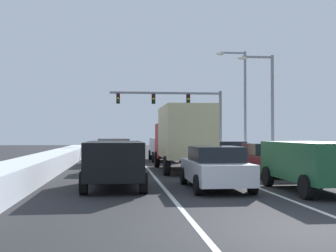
% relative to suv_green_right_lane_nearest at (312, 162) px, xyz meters
% --- Properties ---
extents(ground_plane, '(120.00, 120.00, 0.00)m').
position_rel_suv_green_right_lane_nearest_xyz_m(ground_plane, '(-3.16, 7.74, -1.02)').
color(ground_plane, '#28282B').
extents(lane_stripe_between_right_lane_and_center_lane, '(0.14, 37.66, 0.01)m').
position_rel_suv_green_right_lane_nearest_xyz_m(lane_stripe_between_right_lane_and_center_lane, '(-1.46, 11.16, -1.01)').
color(lane_stripe_between_right_lane_and_center_lane, silver).
rests_on(lane_stripe_between_right_lane_and_center_lane, ground).
extents(lane_stripe_between_center_lane_and_left_lane, '(0.14, 37.66, 0.01)m').
position_rel_suv_green_right_lane_nearest_xyz_m(lane_stripe_between_center_lane_and_left_lane, '(-4.86, 11.16, -1.01)').
color(lane_stripe_between_center_lane_and_left_lane, silver).
rests_on(lane_stripe_between_center_lane_and_left_lane, ground).
extents(snow_bank_right_shoulder, '(2.16, 37.66, 0.77)m').
position_rel_suv_green_right_lane_nearest_xyz_m(snow_bank_right_shoulder, '(3.84, 11.16, -0.63)').
color(snow_bank_right_shoulder, silver).
rests_on(snow_bank_right_shoulder, ground).
extents(snow_bank_left_shoulder, '(1.65, 37.66, 0.90)m').
position_rel_suv_green_right_lane_nearest_xyz_m(snow_bank_left_shoulder, '(-10.16, 11.16, -0.57)').
color(snow_bank_left_shoulder, silver).
rests_on(snow_bank_left_shoulder, ground).
extents(suv_green_right_lane_nearest, '(2.16, 4.90, 1.67)m').
position_rel_suv_green_right_lane_nearest_xyz_m(suv_green_right_lane_nearest, '(0.00, 0.00, 0.00)').
color(suv_green_right_lane_nearest, '#1E5633').
rests_on(suv_green_right_lane_nearest, ground).
extents(sedan_maroon_right_lane_second, '(2.00, 4.50, 1.51)m').
position_rel_suv_green_right_lane_nearest_xyz_m(sedan_maroon_right_lane_second, '(0.35, 5.94, -0.25)').
color(sedan_maroon_right_lane_second, maroon).
rests_on(sedan_maroon_right_lane_second, ground).
extents(sedan_navy_right_lane_third, '(2.00, 4.50, 1.51)m').
position_rel_suv_green_right_lane_nearest_xyz_m(sedan_navy_right_lane_third, '(0.16, 12.09, -0.25)').
color(sedan_navy_right_lane_third, navy).
rests_on(sedan_navy_right_lane_third, ground).
extents(sedan_white_center_lane_nearest, '(2.00, 4.50, 1.51)m').
position_rel_suv_green_right_lane_nearest_xyz_m(sedan_white_center_lane_nearest, '(-3.09, 1.09, -0.25)').
color(sedan_white_center_lane_nearest, silver).
rests_on(sedan_white_center_lane_nearest, ground).
extents(box_truck_center_lane_second, '(2.53, 7.20, 3.36)m').
position_rel_suv_green_right_lane_nearest_xyz_m(box_truck_center_lane_second, '(-3.11, 8.81, 0.88)').
color(box_truck_center_lane_second, maroon).
rests_on(box_truck_center_lane_second, ground).
extents(suv_silver_center_lane_third, '(2.16, 4.90, 1.67)m').
position_rel_suv_green_right_lane_nearest_xyz_m(suv_silver_center_lane_third, '(-3.14, 17.61, 0.00)').
color(suv_silver_center_lane_third, '#B7BABF').
rests_on(suv_silver_center_lane_third, ground).
extents(suv_black_left_lane_nearest, '(2.16, 4.90, 1.67)m').
position_rel_suv_green_right_lane_nearest_xyz_m(suv_black_left_lane_nearest, '(-6.64, 1.80, 0.00)').
color(suv_black_left_lane_nearest, black).
rests_on(suv_black_left_lane_nearest, ground).
extents(sedan_tan_left_lane_second, '(2.00, 4.50, 1.51)m').
position_rel_suv_green_right_lane_nearest_xyz_m(sedan_tan_left_lane_second, '(-6.71, 8.94, -0.25)').
color(sedan_tan_left_lane_second, '#937F60').
rests_on(sedan_tan_left_lane_second, ground).
extents(suv_gray_left_lane_third, '(2.16, 4.90, 1.67)m').
position_rel_suv_green_right_lane_nearest_xyz_m(suv_gray_left_lane_third, '(-6.79, 15.48, 0.00)').
color(suv_gray_left_lane_third, slate).
rests_on(suv_gray_left_lane_third, ground).
extents(traffic_light_gantry, '(10.94, 0.47, 6.20)m').
position_rel_suv_green_right_lane_nearest_xyz_m(traffic_light_gantry, '(-0.39, 28.27, 3.72)').
color(traffic_light_gantry, slate).
rests_on(traffic_light_gantry, ground).
extents(street_lamp_right_mid, '(2.66, 0.36, 7.62)m').
position_rel_suv_green_right_lane_nearest_xyz_m(street_lamp_right_mid, '(4.07, 16.30, 3.58)').
color(street_lamp_right_mid, gray).
rests_on(street_lamp_right_mid, ground).
extents(street_lamp_right_far, '(2.66, 0.36, 9.18)m').
position_rel_suv_green_right_lane_nearest_xyz_m(street_lamp_right_far, '(4.11, 23.14, 4.40)').
color(street_lamp_right_far, gray).
rests_on(street_lamp_right_far, ground).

